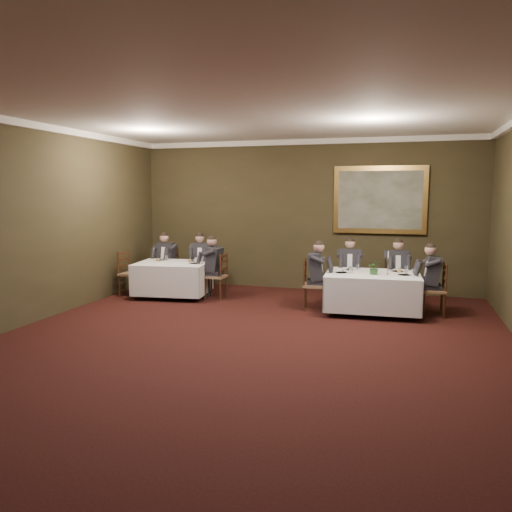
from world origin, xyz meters
The scene contains 27 objects.
ground centered at (0.00, 0.00, 0.00)m, with size 10.00×10.00×0.00m, color black.
ceiling centered at (0.00, 0.00, 3.50)m, with size 8.00×10.00×0.10m, color silver.
back_wall centered at (0.00, 5.00, 1.75)m, with size 8.00×0.10×3.50m, color #322D19.
left_wall centered at (-4.00, 0.00, 1.75)m, with size 0.10×10.00×3.50m, color #322D19.
crown_molding centered at (0.00, 0.00, 3.44)m, with size 8.00×10.00×0.12m.
table_main centered at (1.70, 3.03, 0.45)m, with size 1.84×1.44×0.67m.
table_second centered at (-2.60, 3.27, 0.45)m, with size 1.70×1.37×0.67m.
chair_main_backleft centered at (1.18, 3.91, 0.28)m, with size 0.48×0.46×1.00m.
diner_main_backleft centered at (1.18, 3.90, 0.51)m, with size 0.45×0.52×1.35m.
chair_main_backright centered at (2.12, 3.96, 0.28)m, with size 0.51×0.50×1.00m.
diner_main_backright centered at (2.13, 3.95, 0.51)m, with size 0.49×0.55×1.35m.
chair_main_endleft centered at (0.58, 2.97, 0.28)m, with size 0.47×0.49×1.00m.
diner_main_endleft centered at (0.59, 2.97, 0.51)m, with size 0.52×0.45×1.35m.
chair_main_endright centered at (2.82, 3.09, 0.28)m, with size 0.45×0.47×1.00m.
diner_main_endright centered at (2.81, 3.09, 0.51)m, with size 0.50×0.44×1.35m.
chair_sec_backleft centered at (-3.11, 4.01, 0.28)m, with size 0.48×0.46×1.00m.
diner_sec_backleft centered at (-3.11, 4.00, 0.51)m, with size 0.45×0.52×1.35m.
chair_sec_backright centered at (-2.29, 4.12, 0.28)m, with size 0.53×0.51×1.00m.
diner_sec_backright centered at (-2.28, 4.10, 0.51)m, with size 0.50×0.56×1.35m.
chair_sec_endright centered at (-1.62, 3.39, 0.28)m, with size 0.43×0.45×1.00m.
diner_sec_endright centered at (-1.64, 3.39, 0.51)m, with size 0.49×0.42×1.35m.
chair_sec_endleft centered at (-3.58, 3.15, 0.28)m, with size 0.45×0.47×1.00m.
centerpiece centered at (1.74, 2.91, 0.90)m, with size 0.25×0.22×0.28m, color #2D5926.
candlestick centered at (1.98, 2.96, 0.93)m, with size 0.07×0.07×0.46m.
place_setting_table_main centered at (1.26, 3.40, 0.80)m, with size 0.33×0.31×0.14m.
place_setting_table_second centered at (-3.00, 3.57, 0.80)m, with size 0.33×0.31×0.14m.
painting centered at (1.70, 4.94, 2.12)m, with size 2.03×0.09×1.50m.
Camera 1 is at (2.25, -6.57, 2.30)m, focal length 35.00 mm.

